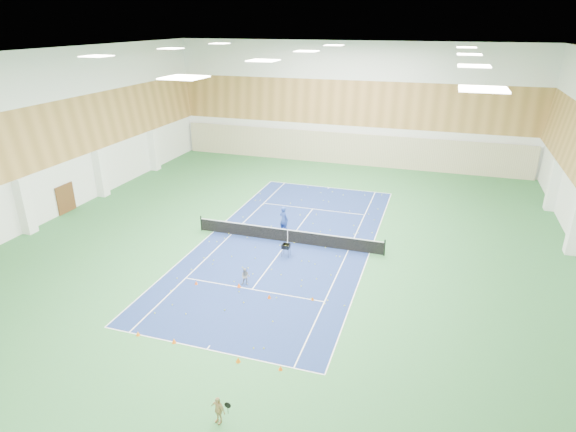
{
  "coord_description": "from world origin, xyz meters",
  "views": [
    {
      "loc": [
        8.97,
        -27.72,
        13.85
      ],
      "look_at": [
        0.1,
        -0.22,
        2.0
      ],
      "focal_mm": 30.0,
      "sensor_mm": 36.0,
      "label": 1
    }
  ],
  "objects": [
    {
      "name": "cone_svc_b",
      "position": [
        -0.78,
        -6.39,
        0.13
      ],
      "size": [
        0.23,
        0.23,
        0.25
      ],
      "primitive_type": "cone",
      "color": "#FF510D",
      "rests_on": "ground"
    },
    {
      "name": "back_curtain",
      "position": [
        0.0,
        19.75,
        1.6
      ],
      "size": [
        35.4,
        0.16,
        3.2
      ],
      "primitive_type": "cube",
      "color": "#C6B793",
      "rests_on": "ground"
    },
    {
      "name": "cone_base_c",
      "position": [
        1.69,
        -12.23,
        0.12
      ],
      "size": [
        0.22,
        0.22,
        0.25
      ],
      "primitive_type": "cone",
      "color": "orange",
      "rests_on": "ground"
    },
    {
      "name": "ceiling_light_grid",
      "position": [
        0.0,
        0.0,
        11.92
      ],
      "size": [
        21.4,
        25.4,
        0.06
      ],
      "primitive_type": null,
      "color": "white",
      "rests_on": "room_shell"
    },
    {
      "name": "ground",
      "position": [
        0.0,
        0.0,
        0.0
      ],
      "size": [
        40.0,
        40.0,
        0.0
      ],
      "primitive_type": "plane",
      "color": "#2D6936",
      "rests_on": "ground"
    },
    {
      "name": "cone_svc_a",
      "position": [
        -3.21,
        -6.85,
        0.1
      ],
      "size": [
        0.19,
        0.19,
        0.21
      ],
      "primitive_type": "cone",
      "color": "#EC4F0C",
      "rests_on": "ground"
    },
    {
      "name": "tennis_net",
      "position": [
        0.0,
        0.0,
        0.55
      ],
      "size": [
        12.8,
        0.1,
        1.1
      ],
      "primitive_type": null,
      "color": "black",
      "rests_on": "ground"
    },
    {
      "name": "court_surface",
      "position": [
        0.0,
        0.0,
        0.01
      ],
      "size": [
        10.97,
        23.77,
        0.01
      ],
      "primitive_type": "cube",
      "color": "navy",
      "rests_on": "ground"
    },
    {
      "name": "door_left_b",
      "position": [
        -17.92,
        0.0,
        1.1
      ],
      "size": [
        0.08,
        1.8,
        2.2
      ],
      "primitive_type": "cube",
      "color": "#593319",
      "rests_on": "ground"
    },
    {
      "name": "cone_svc_d",
      "position": [
        3.47,
        -6.42,
        0.1
      ],
      "size": [
        0.18,
        0.18,
        0.19
      ],
      "primitive_type": "cone",
      "color": "#D9630B",
      "rests_on": "ground"
    },
    {
      "name": "child_court",
      "position": [
        -0.53,
        -6.02,
        0.52
      ],
      "size": [
        0.58,
        0.5,
        1.03
      ],
      "primitive_type": "imported",
      "rotation": [
        0.0,
        0.0,
        0.24
      ],
      "color": "gray",
      "rests_on": "ground"
    },
    {
      "name": "coach",
      "position": [
        -0.74,
        1.43,
        0.97
      ],
      "size": [
        0.83,
        0.69,
        1.94
      ],
      "primitive_type": "imported",
      "rotation": [
        0.0,
        0.0,
        2.76
      ],
      "color": "#213C97",
      "rests_on": "ground"
    },
    {
      "name": "wood_cladding",
      "position": [
        0.0,
        0.0,
        8.0
      ],
      "size": [
        36.0,
        40.0,
        8.0
      ],
      "primitive_type": null,
      "color": "#AD7D40",
      "rests_on": "room_shell"
    },
    {
      "name": "ball_cart",
      "position": [
        0.54,
        -2.01,
        0.43
      ],
      "size": [
        0.5,
        0.5,
        0.85
      ],
      "primitive_type": null,
      "rotation": [
        0.0,
        0.0,
        0.02
      ],
      "color": "black",
      "rests_on": "ground"
    },
    {
      "name": "child_apron",
      "position": [
        2.34,
        -15.55,
        0.57
      ],
      "size": [
        0.73,
        0.48,
        1.15
      ],
      "primitive_type": "imported",
      "rotation": [
        0.0,
        0.0,
        -0.33
      ],
      "color": "tan",
      "rests_on": "ground"
    },
    {
      "name": "cone_base_b",
      "position": [
        -1.66,
        -11.91,
        0.12
      ],
      "size": [
        0.21,
        0.21,
        0.23
      ],
      "primitive_type": "cone",
      "color": "#FF630D",
      "rests_on": "ground"
    },
    {
      "name": "tennis_balls_scatter",
      "position": [
        0.0,
        0.0,
        0.05
      ],
      "size": [
        10.57,
        22.77,
        0.07
      ],
      "primitive_type": null,
      "color": "#C0DA25",
      "rests_on": "ground"
    },
    {
      "name": "cone_base_a",
      "position": [
        -3.58,
        -11.92,
        0.11
      ],
      "size": [
        0.2,
        0.2,
        0.22
      ],
      "primitive_type": "cone",
      "color": "orange",
      "rests_on": "ground"
    },
    {
      "name": "cone_svc_c",
      "position": [
        1.21,
        -6.95,
        0.12
      ],
      "size": [
        0.21,
        0.21,
        0.23
      ],
      "primitive_type": "cone",
      "color": "#EC520C",
      "rests_on": "ground"
    },
    {
      "name": "room_shell",
      "position": [
        0.0,
        0.0,
        6.0
      ],
      "size": [
        36.0,
        40.0,
        12.0
      ],
      "primitive_type": null,
      "color": "white",
      "rests_on": "ground"
    },
    {
      "name": "cone_base_d",
      "position": [
        3.61,
        -12.14,
        0.1
      ],
      "size": [
        0.19,
        0.19,
        0.21
      ],
      "primitive_type": "cone",
      "color": "#FF5E0D",
      "rests_on": "ground"
    }
  ]
}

